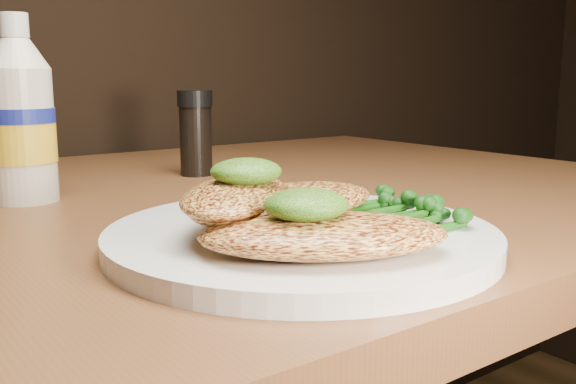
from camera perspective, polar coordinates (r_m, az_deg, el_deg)
plate at (r=0.48m, az=1.21°, el=-4.08°), size 0.29×0.29×0.02m
chicken_front at (r=0.40m, az=3.24°, el=-3.85°), size 0.18×0.16×0.03m
chicken_mid at (r=0.46m, az=-0.15°, el=-0.98°), size 0.17×0.10×0.02m
chicken_back at (r=0.46m, az=-4.66°, el=-0.31°), size 0.15×0.15×0.02m
pesto_front at (r=0.40m, az=1.66°, el=-1.14°), size 0.07×0.07×0.02m
pesto_back at (r=0.45m, az=-3.77°, el=1.84°), size 0.06×0.06×0.02m
broccolini_bundle at (r=0.48m, az=8.06°, el=-1.74°), size 0.17×0.14×0.02m
mayo_bottle at (r=0.70m, az=-22.84°, el=6.82°), size 0.08×0.08×0.19m
pepper_grinder at (r=0.82m, az=-8.26°, el=5.23°), size 0.05×0.05×0.11m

